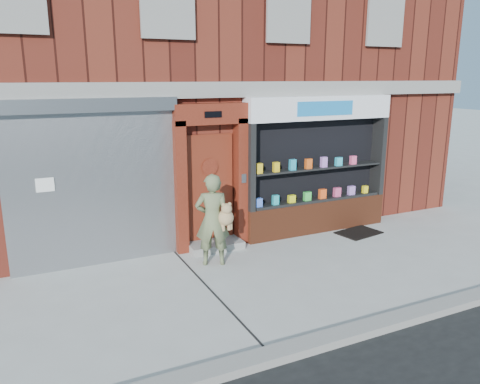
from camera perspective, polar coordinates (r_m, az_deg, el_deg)
ground at (r=8.48m, az=6.24°, el=-9.81°), size 80.00×80.00×0.00m
curb at (r=6.92m, az=16.00°, el=-15.52°), size 60.00×0.30×0.12m
building at (r=13.24m, az=-7.61°, el=16.39°), size 12.00×8.16×8.00m
shutter_bay at (r=8.73m, az=-17.55°, el=2.17°), size 3.10×0.30×3.04m
red_door_bay at (r=9.29m, az=-3.53°, el=1.82°), size 1.52×0.58×2.90m
pharmacy_bay at (r=10.44m, az=9.37°, el=2.53°), size 3.50×0.41×3.00m
woman at (r=8.54m, az=-3.26°, el=-3.37°), size 0.73×0.60×1.72m
doormat at (r=10.80m, az=14.26°, el=-4.82°), size 1.03×0.80×0.02m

